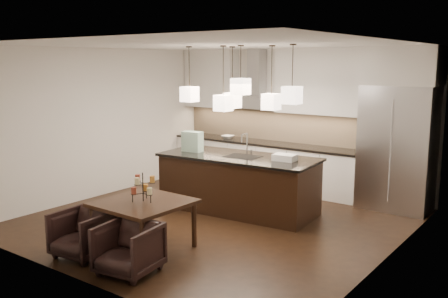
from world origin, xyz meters
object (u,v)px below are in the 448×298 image
Objects in this scene: armchair_left at (83,234)px; armchair_right at (128,249)px; island_body at (238,185)px; refrigerator at (397,148)px; dining_table at (144,225)px.

armchair_right is at bearing -6.34° from armchair_left.
armchair_right is at bearing -86.78° from island_body.
refrigerator is at bearing 34.28° from island_body.
island_body is at bearing 75.46° from armchair_left.
armchair_left is at bearing -104.14° from island_body.
refrigerator reaches higher than island_body.
dining_table reaches higher than armchair_right.
island_body is 2.24m from dining_table.
island_body is 3.84× the size of armchair_left.
refrigerator is 0.82× the size of island_body.
dining_table is (-0.02, -2.24, -0.12)m from island_body.
armchair_right is at bearing -110.22° from refrigerator.
armchair_left is 1.00× the size of armchair_right.
dining_table is at bearing 113.34° from armchair_right.
island_body is 2.96m from armchair_right.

